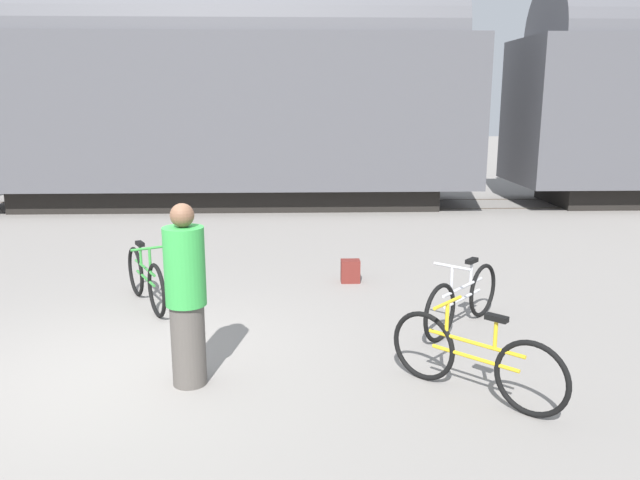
{
  "coord_description": "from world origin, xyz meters",
  "views": [
    {
      "loc": [
        1.73,
        -5.94,
        2.67
      ],
      "look_at": [
        1.99,
        0.99,
        1.1
      ],
      "focal_mm": 35.0,
      "sensor_mm": 36.0,
      "label": 1
    }
  ],
  "objects": [
    {
      "name": "ground_plane",
      "position": [
        0.0,
        0.0,
        0.0
      ],
      "size": [
        80.0,
        80.0,
        0.0
      ],
      "primitive_type": "plane",
      "color": "gray"
    },
    {
      "name": "freight_train",
      "position": [
        -0.0,
        9.95,
        2.94
      ],
      "size": [
        39.33,
        2.99,
        5.58
      ],
      "color": "black",
      "rests_on": "ground_plane"
    },
    {
      "name": "rail_near",
      "position": [
        0.0,
        9.23,
        0.01
      ],
      "size": [
        51.33,
        0.07,
        0.01
      ],
      "primitive_type": "cube",
      "color": "#4C4238",
      "rests_on": "ground_plane"
    },
    {
      "name": "rail_far",
      "position": [
        0.0,
        10.66,
        0.01
      ],
      "size": [
        51.33,
        0.07,
        0.01
      ],
      "primitive_type": "cube",
      "color": "#4C4238",
      "rests_on": "ground_plane"
    },
    {
      "name": "bicycle_green",
      "position": [
        -0.27,
        2.0,
        0.36
      ],
      "size": [
        0.85,
        1.52,
        0.85
      ],
      "color": "black",
      "rests_on": "ground_plane"
    },
    {
      "name": "bicycle_silver",
      "position": [
        3.67,
        1.03,
        0.36
      ],
      "size": [
        1.21,
        1.35,
        0.84
      ],
      "color": "black",
      "rests_on": "ground_plane"
    },
    {
      "name": "bicycle_yellow",
      "position": [
        3.33,
        -0.71,
        0.36
      ],
      "size": [
        1.31,
        1.27,
        0.85
      ],
      "color": "black",
      "rests_on": "ground_plane"
    },
    {
      "name": "person_in_green",
      "position": [
        0.69,
        -0.36,
        0.87
      ],
      "size": [
        0.38,
        0.38,
        1.75
      ],
      "rotation": [
        0.0,
        0.0,
        4.53
      ],
      "color": "#514C47",
      "rests_on": "ground_plane"
    },
    {
      "name": "backpack",
      "position": [
        2.51,
        2.98,
        0.17
      ],
      "size": [
        0.28,
        0.2,
        0.34
      ],
      "color": "maroon",
      "rests_on": "ground_plane"
    }
  ]
}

